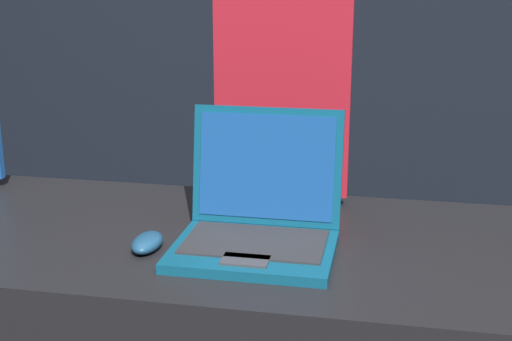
% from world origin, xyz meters
% --- Properties ---
extents(laptop_middle, '(0.32, 0.30, 0.27)m').
position_xyz_m(laptop_middle, '(0.01, 0.29, 0.94)').
color(laptop_middle, '#0F5170').
rests_on(laptop_middle, display_counter).
extents(mouse_middle, '(0.06, 0.10, 0.03)m').
position_xyz_m(mouse_middle, '(-0.20, 0.22, 0.89)').
color(mouse_middle, navy).
rests_on(mouse_middle, display_counter).
extents(promo_stand_middle, '(0.32, 0.07, 0.52)m').
position_xyz_m(promo_stand_middle, '(0.01, 0.57, 1.12)').
color(promo_stand_middle, black).
rests_on(promo_stand_middle, display_counter).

